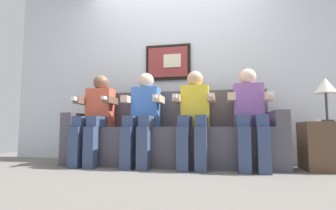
{
  "coord_description": "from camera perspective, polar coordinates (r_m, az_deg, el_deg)",
  "views": [
    {
      "loc": [
        0.59,
        -2.78,
        0.42
      ],
      "look_at": [
        0.0,
        0.15,
        0.7
      ],
      "focal_mm": 28.0,
      "sensor_mm": 36.0,
      "label": 1
    }
  ],
  "objects": [
    {
      "name": "side_table_right",
      "position": [
        3.17,
        30.67,
        -7.69
      ],
      "size": [
        0.4,
        0.4,
        0.5
      ],
      "color": "brown",
      "rests_on": "ground_plane"
    },
    {
      "name": "spare_remote_on_table",
      "position": [
        3.11,
        29.64,
        -3.01
      ],
      "size": [
        0.04,
        0.13,
        0.02
      ],
      "primitive_type": "cube",
      "color": "white",
      "rests_on": "side_table_right"
    },
    {
      "name": "table_lamp",
      "position": [
        3.2,
        31.07,
        3.29
      ],
      "size": [
        0.22,
        0.22,
        0.46
      ],
      "color": "#333338",
      "rests_on": "side_table_right"
    },
    {
      "name": "person_rightmost",
      "position": [
        2.96,
        17.39,
        -1.52
      ],
      "size": [
        0.46,
        0.56,
        1.11
      ],
      "color": "#8C59A5",
      "rests_on": "ground_plane"
    },
    {
      "name": "ground_plane",
      "position": [
        2.87,
        -0.61,
        -13.77
      ],
      "size": [
        6.43,
        6.43,
        0.0
      ],
      "primitive_type": "plane",
      "color": "#66605B"
    },
    {
      "name": "person_leftmost",
      "position": [
        3.3,
        -15.48,
        -1.93
      ],
      "size": [
        0.46,
        0.56,
        1.11
      ],
      "color": "#D8593F",
      "rests_on": "ground_plane"
    },
    {
      "name": "person_right_center",
      "position": [
        2.96,
        5.74,
        -1.72
      ],
      "size": [
        0.46,
        0.56,
        1.11
      ],
      "color": "yellow",
      "rests_on": "ground_plane"
    },
    {
      "name": "couch",
      "position": [
        3.16,
        0.64,
        -7.31
      ],
      "size": [
        2.55,
        0.58,
        0.9
      ],
      "color": "#514C56",
      "rests_on": "ground_plane"
    },
    {
      "name": "back_wall_assembly",
      "position": [
        3.7,
        1.87,
        8.45
      ],
      "size": [
        4.95,
        0.1,
        2.6
      ],
      "color": "silver",
      "rests_on": "ground_plane"
    },
    {
      "name": "person_left_center",
      "position": [
        3.07,
        -5.45,
        -1.87
      ],
      "size": [
        0.46,
        0.56,
        1.11
      ],
      "color": "#3F72CC",
      "rests_on": "ground_plane"
    }
  ]
}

